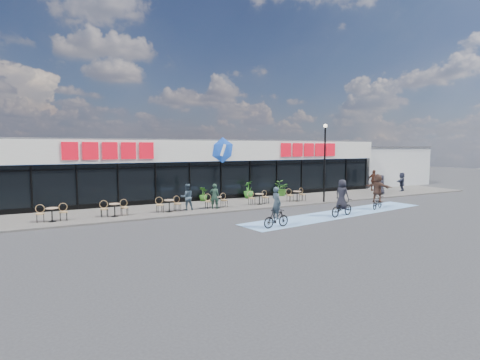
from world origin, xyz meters
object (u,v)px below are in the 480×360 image
Objects in this scene: lamp_post at (325,156)px; patron_left at (214,196)px; patron_right at (187,197)px; pedestrian_a at (381,185)px; bistro_set_0 at (52,213)px; pedestrian_b at (374,180)px; potted_plant_left at (203,194)px; cyclist_b at (378,192)px; potted_plant_mid at (248,190)px; pedestrian_c at (402,182)px; potted_plant_right at (281,188)px; cyclist_a at (342,203)px.

lamp_post reaches higher than patron_left.
patron_right is 16.99m from pedestrian_a.
pedestrian_b is (25.83, 1.85, 0.49)m from bistro_set_0.
potted_plant_left is 0.55× the size of pedestrian_b.
potted_plant_mid is at bearing 124.33° from cyclist_b.
potted_plant_mid is 12.29m from pedestrian_b.
bistro_set_0 is 1.49× the size of potted_plant_left.
pedestrian_c reaches higher than patron_left.
pedestrian_a is 0.86× the size of pedestrian_b.
pedestrian_b reaches higher than patron_left.
potted_plant_right reaches higher than bistro_set_0.
potted_plant_right is at bearing 106.24° from cyclist_b.
patron_left is 0.74× the size of cyclist_a.
lamp_post is 2.94× the size of pedestrian_b.
cyclist_b is at bearing 177.60° from patron_left.
lamp_post is 4.48m from cyclist_b.
pedestrian_c is at bearing 114.13° from pedestrian_a.
potted_plant_left is at bearing 119.57° from cyclist_a.
bistro_set_0 is at bearing 159.22° from cyclist_a.
pedestrian_c is 0.77× the size of cyclist_a.
pedestrian_a is (24.56, -0.11, 0.36)m from bistro_set_0.
patron_left is 0.96× the size of pedestrian_c.
pedestrian_c reaches higher than bistro_set_0.
potted_plant_left is 0.64× the size of pedestrian_a.
lamp_post reaches higher than cyclist_a.
cyclist_a reaches higher than potted_plant_right.
pedestrian_b is (16.53, 2.13, 0.14)m from patron_left.
lamp_post is 5.38× the size of potted_plant_left.
lamp_post is 10.31m from patron_right.
pedestrian_a is at bearing -11.15° from pedestrian_c.
bistro_set_0 is 1.25× the size of potted_plant_right.
pedestrian_a is (14.60, -3.31, 0.30)m from potted_plant_left.
pedestrian_a reaches higher than patron_left.
potted_plant_right is 0.54× the size of cyclist_b.
pedestrian_c reaches higher than potted_plant_mid.
cyclist_a reaches higher than potted_plant_left.
patron_left is 1.76m from patron_right.
potted_plant_left is at bearing 149.68° from lamp_post.
cyclist_a is at bearing 159.42° from patron_left.
bistro_set_0 is 0.81× the size of pedestrian_b.
potted_plant_right is at bearing -133.19° from patron_left.
cyclist_a is at bearing 2.74° from pedestrian_c.
potted_plant_mid reaches higher than potted_plant_right.
pedestrian_b is at bearing 34.87° from cyclist_a.
potted_plant_right reaches higher than potted_plant_left.
cyclist_b is at bearing -73.76° from potted_plant_right.
pedestrian_b reaches higher than pedestrian_c.
cyclist_a is at bearing 148.24° from patron_right.
patron_right is at bearing 142.44° from cyclist_a.
pedestrian_b is at bearing 43.85° from cyclist_b.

